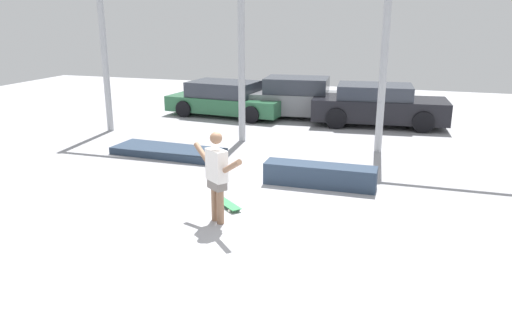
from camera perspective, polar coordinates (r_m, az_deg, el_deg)
ground_plane at (r=9.38m, az=-1.18°, el=-6.53°), size 36.00×36.00×0.00m
skateboarder at (r=8.91m, az=-4.50°, el=-1.42°), size 1.27×0.98×1.69m
skateboard at (r=9.88m, az=-3.25°, el=-4.92°), size 0.72×0.67×0.08m
grind_box at (r=11.09m, az=7.31°, el=-1.63°), size 2.46×0.58×0.48m
manual_pad at (r=13.68m, az=-9.97°, el=1.11°), size 3.10×1.27×0.19m
canopy_support_left at (r=15.43m, az=-9.96°, el=14.73°), size 4.74×0.20×5.40m
canopy_support_right at (r=13.81m, az=24.33°, el=13.38°), size 4.74×0.20×5.40m
parked_car_green at (r=18.74m, az=-3.39°, el=7.07°), size 4.55×2.35×1.26m
parked_car_grey at (r=18.42m, az=5.03°, el=7.15°), size 4.19×2.13×1.45m
parked_car_black at (r=17.52m, az=13.76°, el=6.21°), size 4.58×2.29×1.38m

